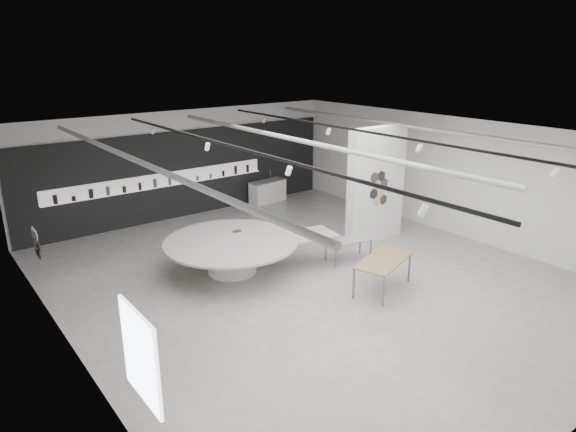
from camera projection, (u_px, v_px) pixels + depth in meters
room at (308, 204)px, 12.99m from camera, size 12.02×14.02×3.82m
back_wall_display at (185, 174)px, 18.39m from camera, size 11.80×0.27×3.10m
partition_column at (376, 185)px, 15.91m from camera, size 2.20×0.38×3.60m
display_island at (234, 251)px, 13.89m from camera, size 4.89×4.22×0.93m
sample_table_wood at (383, 262)px, 12.78m from camera, size 1.92×1.38×0.81m
sample_table_stone at (349, 241)px, 14.64m from camera, size 1.34×0.85×0.64m
kitchen_counter at (268, 191)px, 20.34m from camera, size 1.59×0.75×1.21m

